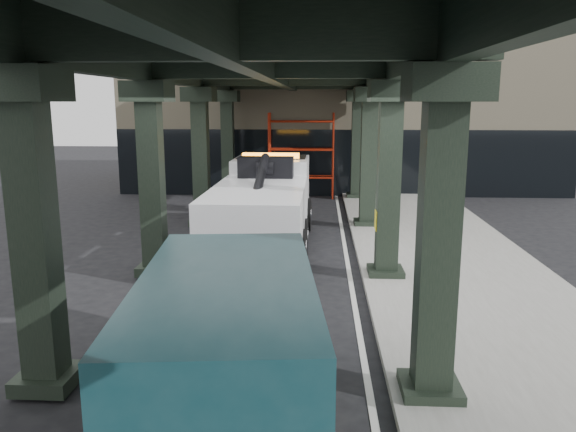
% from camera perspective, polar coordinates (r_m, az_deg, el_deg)
% --- Properties ---
extents(ground, '(90.00, 90.00, 0.00)m').
position_cam_1_polar(ground, '(12.84, -0.89, -8.99)').
color(ground, black).
rests_on(ground, ground).
extents(sidewalk, '(5.00, 40.00, 0.15)m').
position_cam_1_polar(sidewalk, '(15.12, 17.06, -6.01)').
color(sidewalk, gray).
rests_on(sidewalk, ground).
extents(lane_stripe, '(0.12, 38.00, 0.01)m').
position_cam_1_polar(lane_stripe, '(14.72, 6.33, -6.32)').
color(lane_stripe, silver).
rests_on(lane_stripe, ground).
extents(viaduct, '(7.40, 32.00, 6.40)m').
position_cam_1_polar(viaduct, '(14.08, -2.04, 15.44)').
color(viaduct, black).
rests_on(viaduct, ground).
extents(building, '(22.00, 10.00, 8.00)m').
position_cam_1_polar(building, '(32.01, 5.34, 10.59)').
color(building, '#C6B793').
rests_on(building, ground).
extents(scaffolding, '(3.08, 0.88, 4.00)m').
position_cam_1_polar(scaffolding, '(26.76, 1.36, 6.40)').
color(scaffolding, '#B0230E').
rests_on(scaffolding, ground).
extents(tow_truck, '(2.81, 9.04, 2.95)m').
position_cam_1_polar(tow_truck, '(17.32, -2.36, 1.34)').
color(tow_truck, black).
rests_on(tow_truck, ground).
extents(towed_van, '(2.83, 6.05, 2.38)m').
position_cam_1_polar(towed_van, '(7.72, -5.93, -13.20)').
color(towed_van, '#133D45').
rests_on(towed_van, ground).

